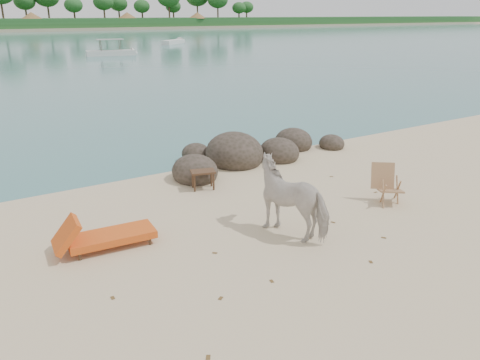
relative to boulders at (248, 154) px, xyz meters
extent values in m
ellipsoid|color=#2E281E|center=(-2.16, -0.66, -0.02)|extent=(1.25, 1.37, 0.94)
ellipsoid|color=#2E281E|center=(-0.46, 0.04, 0.06)|extent=(1.72, 1.90, 1.29)
ellipsoid|color=#2E281E|center=(0.94, -0.36, -0.03)|extent=(1.22, 1.34, 0.91)
ellipsoid|color=#2E281E|center=(2.14, 0.44, -0.03)|extent=(1.22, 1.34, 0.92)
ellipsoid|color=#2E281E|center=(3.24, -0.26, -0.10)|extent=(0.82, 0.90, 0.62)
ellipsoid|color=#2E281E|center=(-1.26, 1.04, -0.09)|extent=(0.90, 0.99, 0.67)
ellipsoid|color=#2E281E|center=(0.34, 1.24, -0.13)|extent=(0.66, 0.73, 0.50)
imported|color=silver|center=(-1.90, -4.69, 0.53)|extent=(1.43, 2.01, 1.55)
plane|color=brown|center=(1.17, -2.53, -0.24)|extent=(0.13, 0.13, 0.00)
plane|color=brown|center=(-0.89, -4.83, -0.24)|extent=(0.13, 0.13, 0.00)
plane|color=brown|center=(-0.53, -5.94, -0.24)|extent=(0.14, 0.14, 0.00)
plane|color=brown|center=(-1.00, -3.74, -0.24)|extent=(0.11, 0.11, 0.00)
plane|color=brown|center=(-5.90, -5.11, -0.24)|extent=(0.10, 0.10, 0.00)
plane|color=brown|center=(-3.43, -6.07, -0.24)|extent=(0.12, 0.12, 0.00)
plane|color=brown|center=(-4.43, -6.05, -0.24)|extent=(0.14, 0.14, 0.00)
plane|color=brown|center=(-5.25, -7.15, -0.24)|extent=(0.14, 0.14, 0.00)
plane|color=brown|center=(-1.50, -6.50, -0.24)|extent=(0.13, 0.13, 0.00)
plane|color=brown|center=(-3.77, -4.68, -0.24)|extent=(0.14, 0.14, 0.00)
plane|color=brown|center=(1.29, -4.04, -0.24)|extent=(0.11, 0.11, 0.00)
camera|label=1|loc=(-7.57, -11.67, 4.11)|focal=35.00mm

